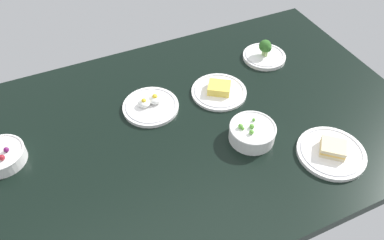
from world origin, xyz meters
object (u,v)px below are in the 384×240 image
at_px(plate_eggs, 151,105).
at_px(plate_cheese, 219,91).
at_px(bowl_peas, 252,132).
at_px(plate_sandwich, 331,152).
at_px(bowl_berries, 1,156).
at_px(plate_broccoli, 265,54).

relative_size(plate_eggs, plate_cheese, 0.98).
height_order(bowl_peas, plate_cheese, bowl_peas).
relative_size(plate_sandwich, plate_cheese, 1.06).
bearing_deg(bowl_berries, plate_broccoli, -173.49).
distance_m(bowl_berries, plate_cheese, 0.75).
distance_m(bowl_peas, plate_broccoli, 0.44).
xyz_separation_m(plate_eggs, plate_sandwich, (-0.44, 0.43, 0.00)).
xyz_separation_m(bowl_peas, bowl_berries, (0.75, -0.24, -0.00)).
bearing_deg(plate_cheese, bowl_peas, 88.80).
relative_size(plate_sandwich, plate_broccoli, 1.24).
bearing_deg(plate_broccoli, plate_cheese, 23.09).
bearing_deg(bowl_peas, plate_cheese, -91.20).
bearing_deg(bowl_peas, plate_eggs, -47.28).
xyz_separation_m(plate_sandwich, plate_broccoli, (-0.08, -0.52, 0.01)).
bearing_deg(plate_sandwich, plate_eggs, -44.25).
relative_size(plate_broccoli, plate_cheese, 0.85).
distance_m(plate_eggs, plate_cheese, 0.26).
xyz_separation_m(plate_eggs, bowl_berries, (0.50, 0.03, 0.01)).
relative_size(bowl_berries, plate_broccoli, 0.85).
xyz_separation_m(bowl_peas, plate_sandwich, (-0.19, 0.16, -0.02)).
bearing_deg(plate_cheese, plate_sandwich, 115.15).
relative_size(bowl_peas, plate_broccoli, 0.88).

